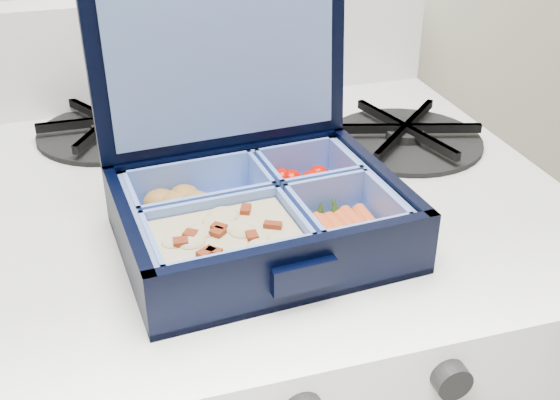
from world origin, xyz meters
name	(u,v)px	position (x,y,z in m)	size (l,w,h in m)	color
bento_box	(261,217)	(0.08, 1.58, 0.88)	(0.24, 0.19, 0.06)	black
burner_grate	(405,132)	(0.29, 1.73, 0.86)	(0.18, 0.18, 0.03)	black
burner_grate_rear	(110,127)	(-0.03, 1.85, 0.86)	(0.17, 0.17, 0.02)	black
fork	(310,153)	(0.18, 1.73, 0.85)	(0.03, 0.20, 0.01)	#ABABAB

